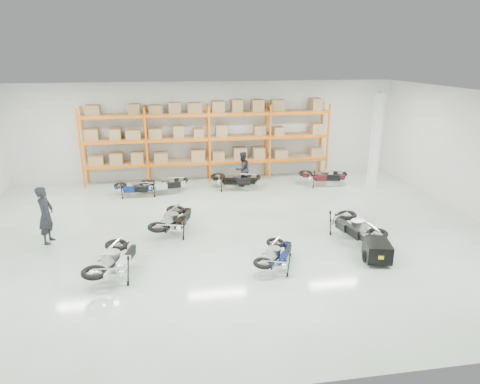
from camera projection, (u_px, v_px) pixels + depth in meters
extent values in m
plane|color=#B9CEBD|center=(228.00, 233.00, 14.25)|extent=(18.00, 18.00, 0.00)
plane|color=white|center=(226.00, 96.00, 12.85)|extent=(18.00, 18.00, 0.00)
plane|color=silver|center=(207.00, 131.00, 20.12)|extent=(18.00, 0.00, 18.00)
plane|color=silver|center=(284.00, 277.00, 6.98)|extent=(18.00, 0.00, 18.00)
cube|color=orange|center=(81.00, 150.00, 18.48)|extent=(0.08, 0.08, 3.50)
cube|color=orange|center=(84.00, 145.00, 19.32)|extent=(0.08, 0.08, 3.50)
cube|color=orange|center=(147.00, 147.00, 18.91)|extent=(0.08, 0.08, 3.50)
cube|color=orange|center=(147.00, 143.00, 19.75)|extent=(0.08, 0.08, 3.50)
cube|color=orange|center=(210.00, 145.00, 19.33)|extent=(0.08, 0.08, 3.50)
cube|color=orange|center=(208.00, 141.00, 20.18)|extent=(0.08, 0.08, 3.50)
cube|color=orange|center=(270.00, 143.00, 19.76)|extent=(0.08, 0.08, 3.50)
cube|color=orange|center=(266.00, 140.00, 20.61)|extent=(0.08, 0.08, 3.50)
cube|color=orange|center=(328.00, 141.00, 20.19)|extent=(0.08, 0.08, 3.50)
cube|color=orange|center=(321.00, 138.00, 21.03)|extent=(0.08, 0.08, 3.50)
cube|color=orange|center=(116.00, 167.00, 18.96)|extent=(2.70, 0.08, 0.12)
cube|color=orange|center=(118.00, 162.00, 19.80)|extent=(2.70, 0.08, 0.12)
cube|color=#A27D54|center=(117.00, 163.00, 19.36)|extent=(2.68, 0.88, 0.02)
cube|color=#A27D54|center=(116.00, 158.00, 19.29)|extent=(2.40, 0.70, 0.44)
cube|color=orange|center=(179.00, 165.00, 19.38)|extent=(2.70, 0.08, 0.12)
cube|color=orange|center=(179.00, 160.00, 20.23)|extent=(2.70, 0.08, 0.12)
cube|color=#A27D54|center=(179.00, 161.00, 19.78)|extent=(2.68, 0.88, 0.02)
cube|color=#A27D54|center=(179.00, 156.00, 19.71)|extent=(2.40, 0.70, 0.44)
cube|color=orange|center=(240.00, 162.00, 19.81)|extent=(2.70, 0.08, 0.12)
cube|color=orange|center=(237.00, 158.00, 20.66)|extent=(2.70, 0.08, 0.12)
cube|color=#A27D54|center=(239.00, 159.00, 20.21)|extent=(2.68, 0.88, 0.02)
cube|color=#A27D54|center=(239.00, 154.00, 20.14)|extent=(2.40, 0.70, 0.44)
cube|color=orange|center=(298.00, 160.00, 20.24)|extent=(2.70, 0.08, 0.12)
cube|color=orange|center=(293.00, 156.00, 21.08)|extent=(2.70, 0.08, 0.12)
cube|color=#A27D54|center=(296.00, 156.00, 20.64)|extent=(2.68, 0.88, 0.02)
cube|color=#A27D54|center=(296.00, 152.00, 20.57)|extent=(2.40, 0.70, 0.44)
cube|color=orange|center=(113.00, 143.00, 18.62)|extent=(2.70, 0.08, 0.12)
cube|color=orange|center=(116.00, 139.00, 19.46)|extent=(2.70, 0.08, 0.12)
cube|color=#A27D54|center=(115.00, 139.00, 19.02)|extent=(2.68, 0.88, 0.02)
cube|color=#A27D54|center=(114.00, 134.00, 18.94)|extent=(2.40, 0.70, 0.44)
cube|color=orange|center=(178.00, 141.00, 19.04)|extent=(2.70, 0.08, 0.12)
cube|color=orange|center=(178.00, 137.00, 19.89)|extent=(2.70, 0.08, 0.12)
cube|color=#A27D54|center=(178.00, 137.00, 19.44)|extent=(2.68, 0.88, 0.02)
cube|color=#A27D54|center=(178.00, 132.00, 19.37)|extent=(2.40, 0.70, 0.44)
cube|color=orange|center=(240.00, 139.00, 19.47)|extent=(2.70, 0.08, 0.12)
cube|color=orange|center=(237.00, 135.00, 20.32)|extent=(2.70, 0.08, 0.12)
cube|color=#A27D54|center=(239.00, 136.00, 19.87)|extent=(2.68, 0.88, 0.02)
cube|color=#A27D54|center=(239.00, 131.00, 19.80)|extent=(2.40, 0.70, 0.44)
cube|color=orange|center=(299.00, 137.00, 19.90)|extent=(2.70, 0.08, 0.12)
cube|color=orange|center=(294.00, 134.00, 20.74)|extent=(2.70, 0.08, 0.12)
cube|color=#A27D54|center=(297.00, 134.00, 20.30)|extent=(2.68, 0.88, 0.02)
cube|color=#A27D54|center=(297.00, 129.00, 20.23)|extent=(2.40, 0.70, 0.44)
cube|color=orange|center=(111.00, 117.00, 18.27)|extent=(2.70, 0.08, 0.12)
cube|color=orange|center=(114.00, 115.00, 19.12)|extent=(2.70, 0.08, 0.12)
cube|color=#A27D54|center=(112.00, 114.00, 18.68)|extent=(2.68, 0.88, 0.02)
cube|color=#A27D54|center=(112.00, 109.00, 18.60)|extent=(2.40, 0.70, 0.44)
cube|color=orange|center=(177.00, 116.00, 18.70)|extent=(2.70, 0.08, 0.12)
cube|color=orange|center=(177.00, 113.00, 19.55)|extent=(2.70, 0.08, 0.12)
cube|color=#A27D54|center=(177.00, 113.00, 19.10)|extent=(2.68, 0.88, 0.02)
cube|color=#A27D54|center=(177.00, 108.00, 19.03)|extent=(2.40, 0.70, 0.44)
cube|color=orange|center=(240.00, 115.00, 19.13)|extent=(2.70, 0.08, 0.12)
cube|color=orange|center=(237.00, 112.00, 19.97)|extent=(2.70, 0.08, 0.12)
cube|color=#A27D54|center=(239.00, 112.00, 19.53)|extent=(2.68, 0.88, 0.02)
cube|color=#A27D54|center=(239.00, 107.00, 19.46)|extent=(2.40, 0.70, 0.44)
cube|color=orange|center=(300.00, 113.00, 19.56)|extent=(2.70, 0.08, 0.12)
cube|color=orange|center=(295.00, 111.00, 20.40)|extent=(2.70, 0.08, 0.12)
cube|color=#A27D54|center=(298.00, 110.00, 19.96)|extent=(2.68, 0.88, 0.02)
cube|color=#A27D54|center=(298.00, 105.00, 19.89)|extent=(2.40, 0.70, 0.44)
cube|color=white|center=(374.00, 158.00, 14.81)|extent=(0.25, 0.25, 4.50)
cube|color=black|center=(377.00, 251.00, 12.17)|extent=(0.87, 1.00, 0.50)
cube|color=yellow|center=(385.00, 258.00, 11.76)|extent=(0.15, 0.05, 0.10)
torus|color=black|center=(365.00, 257.00, 12.17)|extent=(0.07, 0.35, 0.35)
torus|color=black|center=(388.00, 256.00, 12.28)|extent=(0.07, 0.35, 0.35)
cylinder|color=black|center=(368.00, 241.00, 12.72)|extent=(0.22, 0.81, 0.04)
imported|color=black|center=(46.00, 215.00, 13.31)|extent=(0.53, 0.72, 1.84)
imported|color=black|center=(242.00, 169.00, 19.14)|extent=(0.95, 0.90, 1.55)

